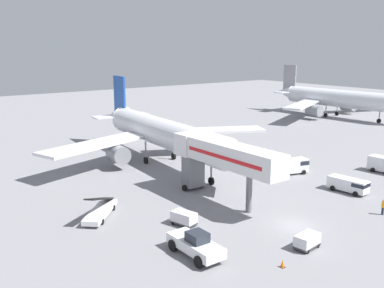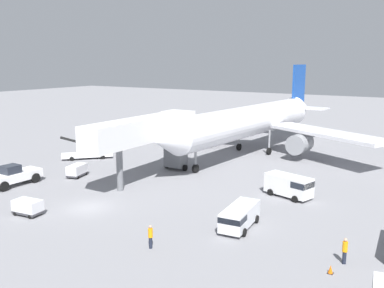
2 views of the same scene
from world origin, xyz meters
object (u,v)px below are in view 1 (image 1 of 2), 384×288
jet_bridge (220,156)px  service_van_outer_left (292,165)px  belt_loader_truck (100,210)px  baggage_cart_near_center (307,241)px  airplane_background (334,99)px  safety_cone_bravo (283,264)px  pushback_tug (196,244)px  baggage_cart_rear_right (184,218)px  service_van_near_right (349,184)px  airplane_at_gate (161,133)px  ground_crew_worker_midground (383,207)px

jet_bridge → service_van_outer_left: size_ratio=3.30×
belt_loader_truck → baggage_cart_near_center: 22.63m
service_van_outer_left → airplane_background: size_ratio=0.12×
jet_bridge → safety_cone_bravo: jet_bridge is taller
jet_bridge → baggage_cart_near_center: 16.21m
baggage_cart_near_center → jet_bridge: bearing=81.8°
belt_loader_truck → safety_cone_bravo: 21.55m
pushback_tug → baggage_cart_rear_right: bearing=62.5°
service_van_near_right → baggage_cart_near_center: service_van_near_right is taller
airplane_at_gate → jet_bridge: airplane_at_gate is taller
service_van_outer_left → airplane_background: bearing=30.0°
ground_crew_worker_midground → service_van_outer_left: bearing=74.5°
pushback_tug → belt_loader_truck: 14.24m
service_van_near_right → airplane_background: size_ratio=0.12×
pushback_tug → airplane_background: (79.70, 42.28, 3.85)m
belt_loader_truck → ground_crew_worker_midground: size_ratio=3.53×
ground_crew_worker_midground → safety_cone_bravo: size_ratio=2.75×
pushback_tug → airplane_background: bearing=27.9°
belt_loader_truck → service_van_near_right: size_ratio=1.22×
belt_loader_truck → service_van_outer_left: (30.58, -1.62, 0.51)m
pushback_tug → service_van_outer_left: pushback_tug is taller
baggage_cart_near_center → airplane_background: bearing=34.0°
airplane_at_gate → belt_loader_truck: (-18.63, -15.86, -4.16)m
service_van_near_right → airplane_at_gate: bearing=111.9°
baggage_cart_rear_right → ground_crew_worker_midground: size_ratio=1.60×
airplane_background → belt_loader_truck: bearing=-161.0°
airplane_at_gate → jet_bridge: (-4.37, -19.70, 0.72)m
pushback_tug → airplane_background: 90.30m
ground_crew_worker_midground → airplane_background: airplane_background is taller
service_van_near_right → baggage_cart_near_center: bearing=-157.5°
belt_loader_truck → pushback_tug: bearing=-78.9°
belt_loader_truck → airplane_background: bearing=19.0°
baggage_cart_near_center → safety_cone_bravo: size_ratio=4.08×
service_van_outer_left → airplane_background: airplane_background is taller
jet_bridge → service_van_near_right: bearing=-27.3°
baggage_cart_near_center → airplane_background: 85.00m
service_van_outer_left → baggage_cart_rear_right: size_ratio=1.78×
baggage_cart_rear_right → ground_crew_worker_midground: (19.74, -11.23, 0.15)m
airplane_at_gate → service_van_outer_left: (11.95, -17.48, -3.65)m
airplane_background → pushback_tug: bearing=-152.1°
baggage_cart_rear_right → safety_cone_bravo: 12.71m
ground_crew_worker_midground → service_van_near_right: bearing=60.7°
airplane_at_gate → service_van_outer_left: bearing=-55.6°
airplane_at_gate → belt_loader_truck: bearing=-139.6°
baggage_cart_rear_right → baggage_cart_near_center: 13.01m
jet_bridge → service_van_near_right: size_ratio=3.24×
baggage_cart_near_center → airplane_at_gate: bearing=79.4°
belt_loader_truck → airplane_background: 87.27m
baggage_cart_rear_right → baggage_cart_near_center: size_ratio=1.08×
pushback_tug → ground_crew_worker_midground: pushback_tug is taller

